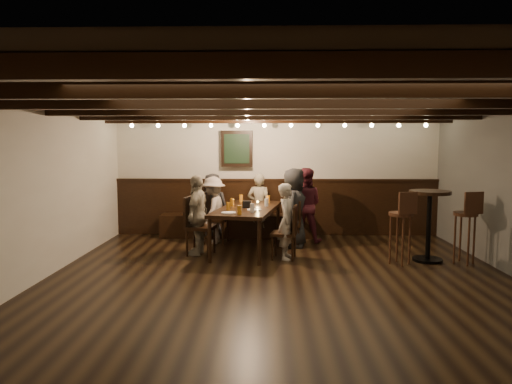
{
  "coord_description": "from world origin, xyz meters",
  "views": [
    {
      "loc": [
        -0.18,
        -5.73,
        1.84
      ],
      "look_at": [
        -0.36,
        1.3,
        1.1
      ],
      "focal_mm": 32.0,
      "sensor_mm": 36.0,
      "label": 1
    }
  ],
  "objects_px": {
    "chair_left_near": "(215,228)",
    "person_right_near": "(294,208)",
    "person_right_far": "(287,221)",
    "dining_table": "(247,211)",
    "chair_left_far": "(200,237)",
    "chair_right_far": "(285,243)",
    "bar_stool_left": "(400,237)",
    "person_bench_right": "(304,205)",
    "person_left_near": "(213,210)",
    "person_bench_left": "(213,206)",
    "person_left_far": "(198,215)",
    "high_top_table": "(429,215)",
    "person_bench_centre": "(259,206)",
    "chair_right_near": "(292,232)",
    "bar_stool_right": "(465,237)"
  },
  "relations": [
    {
      "from": "person_right_far",
      "to": "chair_left_far",
      "type": "bearing_deg",
      "value": 90.0
    },
    {
      "from": "chair_left_near",
      "to": "bar_stool_right",
      "type": "bearing_deg",
      "value": 80.94
    },
    {
      "from": "person_right_far",
      "to": "bar_stool_right",
      "type": "height_order",
      "value": "person_right_far"
    },
    {
      "from": "dining_table",
      "to": "person_bench_left",
      "type": "height_order",
      "value": "person_bench_left"
    },
    {
      "from": "chair_right_near",
      "to": "chair_right_far",
      "type": "bearing_deg",
      "value": -179.98
    },
    {
      "from": "chair_left_near",
      "to": "chair_right_near",
      "type": "xyz_separation_m",
      "value": [
        1.42,
        -0.25,
        -0.03
      ]
    },
    {
      "from": "person_bench_left",
      "to": "dining_table",
      "type": "bearing_deg",
      "value": 135.0
    },
    {
      "from": "dining_table",
      "to": "chair_right_far",
      "type": "height_order",
      "value": "chair_right_far"
    },
    {
      "from": "person_bench_right",
      "to": "person_left_near",
      "type": "distance_m",
      "value": 1.71
    },
    {
      "from": "chair_left_near",
      "to": "bar_stool_left",
      "type": "height_order",
      "value": "bar_stool_left"
    },
    {
      "from": "bar_stool_right",
      "to": "high_top_table",
      "type": "bearing_deg",
      "value": 147.61
    },
    {
      "from": "chair_left_far",
      "to": "person_bench_left",
      "type": "xyz_separation_m",
      "value": [
        0.06,
        1.36,
        0.34
      ]
    },
    {
      "from": "high_top_table",
      "to": "person_bench_left",
      "type": "bearing_deg",
      "value": 154.81
    },
    {
      "from": "chair_right_far",
      "to": "person_bench_centre",
      "type": "distance_m",
      "value": 1.7
    },
    {
      "from": "chair_left_far",
      "to": "person_bench_right",
      "type": "bearing_deg",
      "value": 129.8
    },
    {
      "from": "person_left_near",
      "to": "person_right_near",
      "type": "relative_size",
      "value": 0.88
    },
    {
      "from": "chair_right_far",
      "to": "person_left_near",
      "type": "bearing_deg",
      "value": 58.49
    },
    {
      "from": "chair_left_far",
      "to": "high_top_table",
      "type": "bearing_deg",
      "value": 94.64
    },
    {
      "from": "person_bench_left",
      "to": "person_left_near",
      "type": "bearing_deg",
      "value": 108.43
    },
    {
      "from": "dining_table",
      "to": "person_bench_right",
      "type": "xyz_separation_m",
      "value": [
        1.04,
        0.73,
        0.01
      ]
    },
    {
      "from": "person_left_near",
      "to": "person_right_far",
      "type": "xyz_separation_m",
      "value": [
        1.32,
        -1.15,
        -0.01
      ]
    },
    {
      "from": "person_bench_right",
      "to": "person_right_far",
      "type": "relative_size",
      "value": 1.15
    },
    {
      "from": "chair_left_near",
      "to": "person_right_near",
      "type": "xyz_separation_m",
      "value": [
        1.45,
        -0.25,
        0.42
      ]
    },
    {
      "from": "person_left_near",
      "to": "person_bench_left",
      "type": "bearing_deg",
      "value": -161.57
    },
    {
      "from": "chair_right_far",
      "to": "person_bench_left",
      "type": "relative_size",
      "value": 0.68
    },
    {
      "from": "bar_stool_left",
      "to": "person_bench_right",
      "type": "bearing_deg",
      "value": 111.08
    },
    {
      "from": "chair_left_near",
      "to": "chair_right_far",
      "type": "distance_m",
      "value": 1.7
    },
    {
      "from": "chair_right_near",
      "to": "person_left_far",
      "type": "distance_m",
      "value": 1.77
    },
    {
      "from": "dining_table",
      "to": "chair_right_near",
      "type": "bearing_deg",
      "value": 32.08
    },
    {
      "from": "chair_left_near",
      "to": "person_right_far",
      "type": "xyz_separation_m",
      "value": [
        1.29,
        -1.14,
        0.32
      ]
    },
    {
      "from": "chair_left_far",
      "to": "person_left_far",
      "type": "relative_size",
      "value": 0.73
    },
    {
      "from": "person_right_far",
      "to": "bar_stool_left",
      "type": "xyz_separation_m",
      "value": [
        1.72,
        -0.29,
        -0.19
      ]
    },
    {
      "from": "chair_left_near",
      "to": "person_right_near",
      "type": "height_order",
      "value": "person_right_near"
    },
    {
      "from": "person_right_far",
      "to": "person_right_near",
      "type": "bearing_deg",
      "value": 0.0
    },
    {
      "from": "chair_left_far",
      "to": "bar_stool_right",
      "type": "distance_m",
      "value": 4.2
    },
    {
      "from": "person_bench_left",
      "to": "bar_stool_right",
      "type": "height_order",
      "value": "person_bench_left"
    },
    {
      "from": "person_left_near",
      "to": "high_top_table",
      "type": "xyz_separation_m",
      "value": [
        3.54,
        -1.23,
        0.11
      ]
    },
    {
      "from": "bar_stool_left",
      "to": "bar_stool_right",
      "type": "height_order",
      "value": "same"
    },
    {
      "from": "dining_table",
      "to": "chair_left_far",
      "type": "relative_size",
      "value": 2.19
    },
    {
      "from": "person_bench_centre",
      "to": "person_left_near",
      "type": "bearing_deg",
      "value": 38.66
    },
    {
      "from": "chair_left_near",
      "to": "person_bench_left",
      "type": "distance_m",
      "value": 0.6
    },
    {
      "from": "chair_left_far",
      "to": "chair_right_far",
      "type": "bearing_deg",
      "value": 90.0
    },
    {
      "from": "person_bench_left",
      "to": "person_bench_right",
      "type": "height_order",
      "value": "person_bench_right"
    },
    {
      "from": "dining_table",
      "to": "bar_stool_right",
      "type": "height_order",
      "value": "bar_stool_right"
    },
    {
      "from": "chair_right_near",
      "to": "person_right_far",
      "type": "xyz_separation_m",
      "value": [
        -0.12,
        -0.89,
        0.35
      ]
    },
    {
      "from": "person_right_near",
      "to": "person_left_far",
      "type": "bearing_deg",
      "value": 120.96
    },
    {
      "from": "dining_table",
      "to": "chair_left_near",
      "type": "bearing_deg",
      "value": 148.0
    },
    {
      "from": "high_top_table",
      "to": "bar_stool_right",
      "type": "relative_size",
      "value": 0.99
    },
    {
      "from": "person_left_near",
      "to": "high_top_table",
      "type": "bearing_deg",
      "value": 80.77
    },
    {
      "from": "person_right_near",
      "to": "person_right_far",
      "type": "relative_size",
      "value": 1.16
    }
  ]
}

